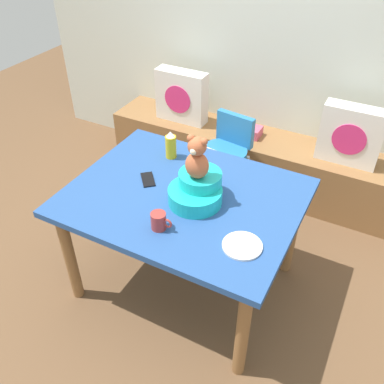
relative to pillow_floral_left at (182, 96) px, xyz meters
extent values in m
plane|color=brown|center=(0.70, -1.24, -0.68)|extent=(8.00, 8.00, 0.00)
cube|color=silver|center=(0.70, 0.29, 0.62)|extent=(4.40, 0.10, 2.60)
cube|color=olive|center=(0.70, 0.02, -0.45)|extent=(2.60, 0.44, 0.46)
cube|color=white|center=(0.00, 0.00, 0.00)|extent=(0.44, 0.14, 0.44)
cylinder|color=#E02D72|center=(0.00, -0.07, 0.00)|extent=(0.24, 0.01, 0.24)
cube|color=white|center=(1.40, 0.00, 0.00)|extent=(0.44, 0.14, 0.44)
cylinder|color=#E02D72|center=(1.40, -0.07, 0.00)|extent=(0.24, 0.01, 0.24)
cube|color=#C9516E|center=(0.62, 0.02, -0.18)|extent=(0.20, 0.14, 0.08)
cube|color=#264C8C|center=(0.70, -1.24, 0.04)|extent=(1.31, 1.03, 0.04)
cylinder|color=olive|center=(0.14, -1.66, -0.33)|extent=(0.07, 0.07, 0.70)
cylinder|color=olive|center=(1.26, -1.66, -0.33)|extent=(0.07, 0.07, 0.70)
cylinder|color=olive|center=(0.14, -0.82, -0.33)|extent=(0.07, 0.07, 0.70)
cylinder|color=olive|center=(1.26, -0.82, -0.33)|extent=(0.07, 0.07, 0.70)
cylinder|color=#2672B2|center=(0.60, -0.43, -0.17)|extent=(0.34, 0.34, 0.10)
cube|color=#2672B2|center=(0.62, -0.29, -0.01)|extent=(0.30, 0.09, 0.24)
cube|color=white|center=(0.57, -0.61, -0.10)|extent=(0.33, 0.24, 0.02)
cylinder|color=silver|center=(0.46, -0.57, -0.45)|extent=(0.03, 0.03, 0.46)
cylinder|color=silver|center=(0.74, -0.57, -0.45)|extent=(0.03, 0.03, 0.46)
cylinder|color=silver|center=(0.46, -0.29, -0.45)|extent=(0.03, 0.03, 0.46)
cylinder|color=silver|center=(0.74, -0.29, -0.45)|extent=(0.03, 0.03, 0.46)
cylinder|color=#19B9B7|center=(0.79, -1.27, 0.10)|extent=(0.30, 0.30, 0.09)
cylinder|color=#19B9B7|center=(0.79, -1.21, 0.18)|extent=(0.24, 0.24, 0.07)
ellipsoid|color=#B65C37|center=(0.79, -1.25, 0.29)|extent=(0.13, 0.11, 0.15)
sphere|color=#B65C37|center=(0.79, -1.25, 0.41)|extent=(0.10, 0.10, 0.10)
sphere|color=beige|center=(0.79, -1.29, 0.40)|extent=(0.04, 0.04, 0.04)
sphere|color=#B65C37|center=(0.75, -1.25, 0.45)|extent=(0.04, 0.04, 0.04)
sphere|color=#B65C37|center=(0.82, -1.25, 0.45)|extent=(0.04, 0.04, 0.04)
cylinder|color=gold|center=(0.44, -0.93, 0.13)|extent=(0.07, 0.07, 0.15)
cone|color=white|center=(0.44, -0.93, 0.23)|extent=(0.06, 0.06, 0.03)
cylinder|color=#9E332D|center=(0.72, -1.55, 0.11)|extent=(0.08, 0.08, 0.09)
torus|color=#9E332D|center=(0.77, -1.55, 0.11)|extent=(0.06, 0.01, 0.06)
cylinder|color=white|center=(1.15, -1.47, 0.07)|extent=(0.20, 0.20, 0.01)
cube|color=black|center=(0.44, -1.22, 0.06)|extent=(0.15, 0.15, 0.01)
camera|label=1|loc=(1.61, -2.88, 1.54)|focal=39.27mm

